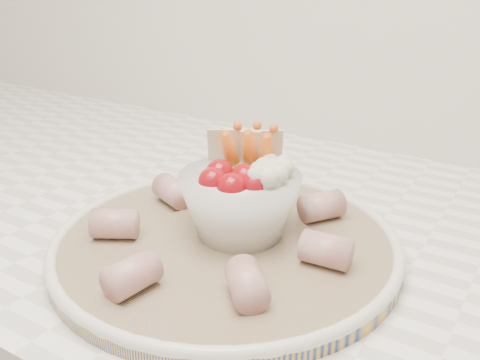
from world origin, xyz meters
The scene contains 3 objects.
serving_platter centered at (0.05, 1.36, 0.93)m, with size 0.43×0.43×0.02m.
veggie_bowl centered at (0.06, 1.38, 0.98)m, with size 0.13×0.13×0.11m.
cured_meat_rolls centered at (0.05, 1.36, 0.95)m, with size 0.26×0.29×0.03m.
Camera 1 is at (0.32, 0.95, 1.20)m, focal length 40.00 mm.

